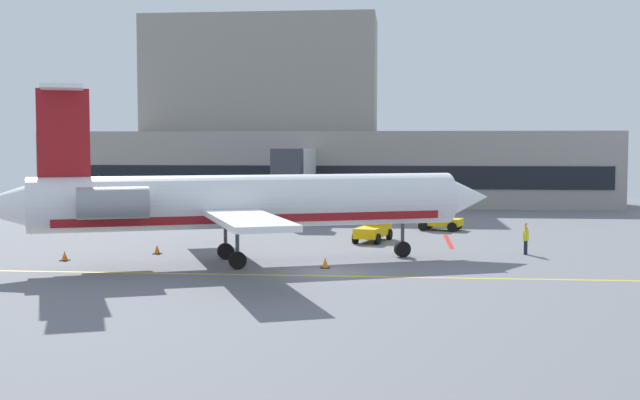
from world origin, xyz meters
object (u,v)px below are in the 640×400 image
(pushback_tractor, at_px, (317,211))
(marshaller, at_px, (526,239))
(belt_loader, at_px, (375,226))
(fuel_tank, at_px, (216,201))
(regional_jet, at_px, (242,202))
(baggage_tug, at_px, (436,218))

(pushback_tractor, bearing_deg, marshaller, -51.68)
(belt_loader, bearing_deg, pushback_tractor, 113.04)
(pushback_tractor, height_order, fuel_tank, fuel_tank)
(regional_jet, height_order, fuel_tank, regional_jet)
(fuel_tank, relative_size, marshaller, 3.85)
(regional_jet, xyz_separation_m, marshaller, (15.56, 5.15, -2.39))
(regional_jet, height_order, pushback_tractor, regional_jet)
(marshaller, bearing_deg, belt_loader, 146.61)
(regional_jet, xyz_separation_m, belt_loader, (6.67, 11.01, -2.31))
(fuel_tank, xyz_separation_m, marshaller, (22.52, -18.99, -0.71))
(baggage_tug, bearing_deg, pushback_tractor, 154.61)
(baggage_tug, xyz_separation_m, pushback_tractor, (-9.29, 4.41, 0.09))
(pushback_tractor, relative_size, fuel_tank, 0.56)
(fuel_tank, bearing_deg, marshaller, -40.14)
(baggage_tug, bearing_deg, regional_jet, -121.04)
(belt_loader, relative_size, fuel_tank, 0.61)
(baggage_tug, distance_m, belt_loader, 8.45)
(fuel_tank, bearing_deg, regional_jet, -73.91)
(regional_jet, relative_size, marshaller, 15.06)
(belt_loader, xyz_separation_m, fuel_tank, (-13.63, 13.14, 0.63))
(regional_jet, bearing_deg, baggage_tug, 58.96)
(marshaller, bearing_deg, baggage_tug, 109.18)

